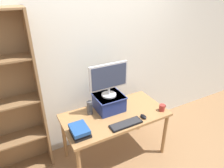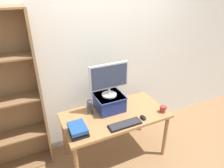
% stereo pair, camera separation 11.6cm
% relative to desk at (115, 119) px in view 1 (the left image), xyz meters
% --- Properties ---
extents(ground_plane, '(12.00, 12.00, 0.00)m').
position_rel_desk_xyz_m(ground_plane, '(0.00, 0.00, -0.64)').
color(ground_plane, olive).
extents(back_wall, '(7.00, 0.08, 2.60)m').
position_rel_desk_xyz_m(back_wall, '(0.00, 0.54, 0.66)').
color(back_wall, silver).
rests_on(back_wall, ground_plane).
extents(desk, '(1.38, 0.71, 0.72)m').
position_rel_desk_xyz_m(desk, '(0.00, 0.00, 0.00)').
color(desk, '#9E7042').
rests_on(desk, ground_plane).
extents(riser_box, '(0.38, 0.36, 0.22)m').
position_rel_desk_xyz_m(riser_box, '(-0.02, 0.15, 0.19)').
color(riser_box, navy).
rests_on(riser_box, desk).
extents(computer_monitor, '(0.53, 0.20, 0.45)m').
position_rel_desk_xyz_m(computer_monitor, '(-0.02, 0.14, 0.54)').
color(computer_monitor, '#B7B7BA').
rests_on(computer_monitor, riser_box).
extents(keyboard, '(0.42, 0.13, 0.02)m').
position_rel_desk_xyz_m(keyboard, '(0.01, -0.26, 0.09)').
color(keyboard, black).
rests_on(keyboard, desk).
extents(computer_mouse, '(0.06, 0.10, 0.04)m').
position_rel_desk_xyz_m(computer_mouse, '(0.28, -0.24, 0.09)').
color(computer_mouse, black).
rests_on(computer_mouse, desk).
extents(book_stack, '(0.20, 0.25, 0.11)m').
position_rel_desk_xyz_m(book_stack, '(-0.55, -0.16, 0.13)').
color(book_stack, black).
rests_on(book_stack, desk).
extents(coffee_mug, '(0.11, 0.08, 0.09)m').
position_rel_desk_xyz_m(coffee_mug, '(0.60, -0.23, 0.12)').
color(coffee_mug, '#9E2D28').
rests_on(coffee_mug, desk).
extents(desk_speaker, '(0.07, 0.08, 0.19)m').
position_rel_desk_xyz_m(desk_speaker, '(-0.29, 0.17, 0.17)').
color(desk_speaker, '#4C4C51').
rests_on(desk_speaker, desk).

